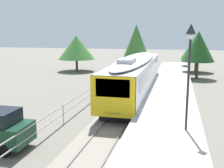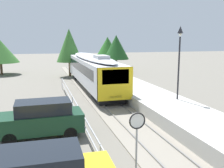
{
  "view_description": "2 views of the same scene",
  "coord_description": "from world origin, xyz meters",
  "px_view_note": "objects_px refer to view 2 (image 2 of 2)",
  "views": [
    {
      "loc": [
        3.74,
        5.32,
        5.82
      ],
      "look_at": [
        -1.0,
        24.91,
        2.0
      ],
      "focal_mm": 43.56,
      "sensor_mm": 36.0,
      "label": 1
    },
    {
      "loc": [
        -5.41,
        2.91,
        5.31
      ],
      "look_at": [
        0.0,
        21.91,
        1.8
      ],
      "focal_mm": 40.26,
      "sensor_mm": 36.0,
      "label": 2
    }
  ],
  "objects_px": {
    "platform_lamp_mid_platform": "(180,49)",
    "parked_suv_dark_green": "(41,119)",
    "commuter_train": "(92,69)",
    "speed_limit_sign": "(137,131)"
  },
  "relations": [
    {
      "from": "commuter_train",
      "to": "parked_suv_dark_green",
      "type": "height_order",
      "value": "commuter_train"
    },
    {
      "from": "speed_limit_sign",
      "to": "parked_suv_dark_green",
      "type": "height_order",
      "value": "speed_limit_sign"
    },
    {
      "from": "speed_limit_sign",
      "to": "parked_suv_dark_green",
      "type": "relative_size",
      "value": 0.6
    },
    {
      "from": "commuter_train",
      "to": "platform_lamp_mid_platform",
      "type": "relative_size",
      "value": 3.45
    },
    {
      "from": "parked_suv_dark_green",
      "to": "commuter_train",
      "type": "bearing_deg",
      "value": 67.54
    },
    {
      "from": "commuter_train",
      "to": "parked_suv_dark_green",
      "type": "bearing_deg",
      "value": -112.46
    },
    {
      "from": "platform_lamp_mid_platform",
      "to": "parked_suv_dark_green",
      "type": "height_order",
      "value": "platform_lamp_mid_platform"
    },
    {
      "from": "platform_lamp_mid_platform",
      "to": "speed_limit_sign",
      "type": "bearing_deg",
      "value": -128.02
    },
    {
      "from": "platform_lamp_mid_platform",
      "to": "parked_suv_dark_green",
      "type": "relative_size",
      "value": 1.15
    },
    {
      "from": "commuter_train",
      "to": "platform_lamp_mid_platform",
      "type": "distance_m",
      "value": 11.93
    }
  ]
}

